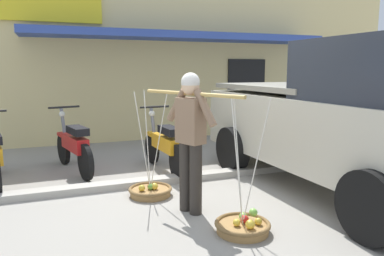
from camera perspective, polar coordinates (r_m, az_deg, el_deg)
ground_plane at (r=5.16m, az=-1.28°, el=-10.58°), size 90.00×90.00×0.00m
sidewalk_curb at (r=5.77m, az=-3.64°, el=-7.92°), size 20.00×0.24×0.10m
fruit_vendor at (r=4.39m, az=-0.23°, el=-0.84°), size 0.67×1.51×1.70m
fruit_basket_left_side at (r=5.22m, az=-6.45°, el=-9.52°), size 0.60×0.60×1.45m
fruit_basket_right_side at (r=4.13m, az=7.86°, el=-14.63°), size 0.60×0.60×1.45m
motorcycle_second_in_row at (r=6.56m, az=-17.76°, el=-2.64°), size 0.62×1.79×1.09m
motorcycle_third_in_row at (r=6.28m, az=-4.25°, el=-2.73°), size 0.54×1.82×1.09m
parked_truck at (r=5.58m, az=22.99°, el=1.10°), size 2.24×4.75×2.10m
storefront_building at (r=11.75m, az=-6.21°, el=10.78°), size 13.00×6.00×4.20m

